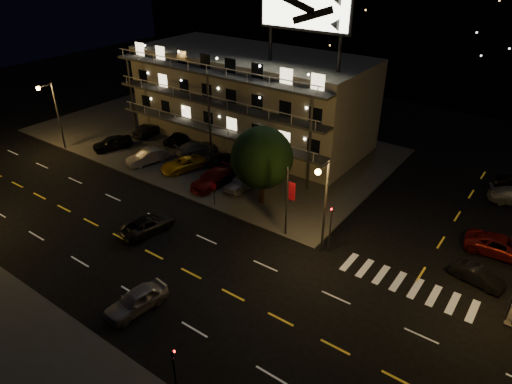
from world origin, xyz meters
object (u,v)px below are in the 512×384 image
Objects in this scene: side_car_0 at (478,276)px; tree at (261,159)px; road_car_east at (136,300)px; lot_car_4 at (242,182)px; lot_car_2 at (183,164)px; lot_car_7 at (197,148)px; road_car_west at (148,224)px.

tree is at bearing 100.65° from side_car_0.
side_car_0 is at bearing 49.41° from road_car_east.
lot_car_4 is at bearing 111.17° from road_car_east.
lot_car_4 is at bearing 98.19° from side_car_0.
side_car_0 is at bearing 17.21° from lot_car_2.
road_car_east is (-17.95, -16.28, 0.14)m from side_car_0.
lot_car_2 is 7.71m from lot_car_4.
side_car_0 is (22.29, -1.14, -0.28)m from lot_car_4.
road_car_east is at bearing -71.60° from lot_car_4.
tree is 1.49× the size of lot_car_7.
lot_car_7 is (-1.67, 4.00, 0.05)m from lot_car_2.
lot_car_4 reaches higher than lot_car_2.
lot_car_4 is (-2.97, 0.98, -3.66)m from tree.
side_car_0 is (31.66, -4.75, -0.26)m from lot_car_7.
tree is 11.32m from lot_car_2.
lot_car_2 is 30.00m from side_car_0.
tree is 16.93m from road_car_east.
tree reaches higher than lot_car_4.
tree is at bearing -110.66° from road_car_west.
tree is 1.67× the size of road_car_east.
tree is 1.54× the size of lot_car_2.
lot_car_2 is 4.34m from lot_car_7.
lot_car_2 reaches higher than side_car_0.
tree is 1.70× the size of lot_car_4.
side_car_0 is (19.32, -0.16, -3.94)m from tree.
lot_car_2 is (-10.67, 0.59, -3.73)m from tree.
tree is at bearing -179.68° from lot_car_7.
road_car_west is at bearing 122.17° from side_car_0.
lot_car_4 is (7.70, 0.39, 0.08)m from lot_car_2.
lot_car_4 reaches higher than side_car_0.
lot_car_7 reaches higher than road_car_east.
road_car_east reaches higher than lot_car_2.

